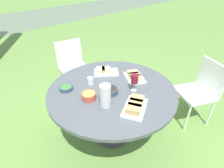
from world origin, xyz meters
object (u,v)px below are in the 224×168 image
Objects in this scene: water_pitcher at (105,96)px; dining_table at (112,95)px; chair_near_left at (201,88)px; chair_near_right at (72,63)px; wine_glass at (135,79)px; handbag at (149,80)px.

dining_table is at bearing 31.44° from water_pitcher.
chair_near_right is at bearing 111.80° from chair_near_left.
chair_near_right is at bearing 82.73° from wine_glass.
wine_glass reaches higher than handbag.
chair_near_right is 2.42× the size of handbag.
wine_glass is (0.14, -0.20, 0.23)m from dining_table.
dining_table is 1.59× the size of chair_near_left.
chair_near_right is at bearing 75.40° from dining_table.
water_pitcher reaches higher than wine_glass.
handbag is at bearing 75.01° from chair_near_left.
chair_near_left is 1.44m from water_pitcher.
dining_table is 7.24× the size of wine_glass.
water_pitcher is (-0.25, -0.16, 0.20)m from dining_table.
dining_table is 1.28m from chair_near_right.
chair_near_right is 1.42m from handbag.
wine_glass is (-0.18, -1.43, 0.36)m from chair_near_right.
wine_glass is at bearing -54.50° from dining_table.
water_pitcher reaches higher than dining_table.
water_pitcher is at bearing -148.56° from dining_table.
handbag is at bearing 16.59° from water_pitcher.
chair_near_right reaches higher than dining_table.
chair_near_right is 1.54m from water_pitcher.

